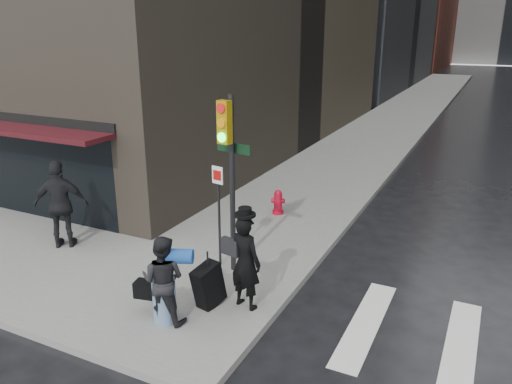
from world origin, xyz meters
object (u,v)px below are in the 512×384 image
Objects in this scene: fire_hydrant at (278,203)px; man_jeans at (163,279)px; traffic_light at (228,162)px; man_overcoat at (238,265)px; man_greycoat at (61,205)px.

man_jeans is at bearing -86.58° from fire_hydrant.
fire_hydrant is at bearing 107.67° from traffic_light.
man_overcoat is at bearing -145.03° from man_jeans.
traffic_light is (4.06, 0.62, 1.35)m from man_greycoat.
traffic_light is at bearing -82.98° from fire_hydrant.
man_overcoat is 0.53× the size of traffic_light.
traffic_light reaches higher than man_greycoat.
man_greycoat reaches higher than man_jeans.
man_greycoat is at bearing 5.77° from man_overcoat.
traffic_light is (0.09, 2.17, 1.58)m from man_jeans.
man_jeans is 0.78× the size of man_greycoat.
traffic_light is at bearing -42.63° from man_overcoat.
fire_hydrant is at bearing -161.80° from man_greycoat.
man_greycoat is at bearing -33.45° from man_jeans.
traffic_light is 4.12m from fire_hydrant.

